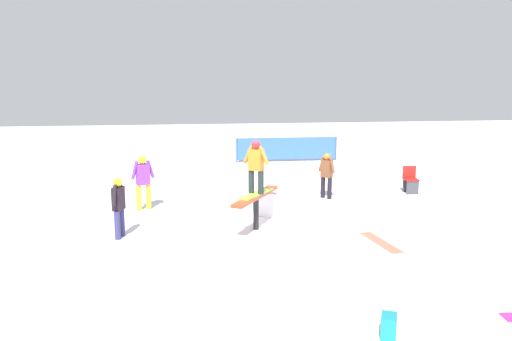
{
  "coord_description": "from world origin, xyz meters",
  "views": [
    {
      "loc": [
        11.83,
        -1.73,
        3.68
      ],
      "look_at": [
        0.0,
        0.0,
        1.49
      ],
      "focal_mm": 35.0,
      "sensor_mm": 36.0,
      "label": 1
    }
  ],
  "objects": [
    {
      "name": "bystander_brown",
      "position": [
        -2.97,
        2.66,
        0.8
      ],
      "size": [
        0.55,
        0.45,
        1.43
      ],
      "rotation": [
        0.0,
        0.0,
        3.79
      ],
      "color": "black",
      "rests_on": "ground"
    },
    {
      "name": "loose_snowboard_white",
      "position": [
        4.75,
        -0.74,
        0.01
      ],
      "size": [
        0.49,
        1.51,
        0.02
      ],
      "primitive_type": "cube",
      "rotation": [
        0.0,
        0.0,
        1.72
      ],
      "color": "white",
      "rests_on": "ground"
    },
    {
      "name": "folding_chair",
      "position": [
        -3.29,
        5.61,
        0.41
      ],
      "size": [
        0.48,
        0.48,
        0.88
      ],
      "rotation": [
        0.0,
        0.0,
        1.47
      ],
      "color": "#3F3F44",
      "rests_on": "ground"
    },
    {
      "name": "snow_kicker_ramp",
      "position": [
        -1.69,
        1.03,
        0.34
      ],
      "size": [
        2.32,
        2.22,
        0.67
      ],
      "primitive_type": "cube",
      "rotation": [
        0.0,
        0.0,
        -0.55
      ],
      "color": "white",
      "rests_on": "ground"
    },
    {
      "name": "bystander_purple",
      "position": [
        -2.36,
        -2.9,
        0.87
      ],
      "size": [
        0.32,
        0.67,
        1.56
      ],
      "rotation": [
        0.0,
        0.0,
        5.04
      ],
      "color": "gold",
      "rests_on": "ground"
    },
    {
      "name": "ground_plane",
      "position": [
        0.0,
        0.0,
        0.0
      ],
      "size": [
        60.0,
        60.0,
        0.0
      ],
      "primitive_type": "plane",
      "color": "white"
    },
    {
      "name": "rail_feature",
      "position": [
        0.0,
        0.0,
        0.75
      ],
      "size": [
        2.13,
        1.44,
        0.89
      ],
      "rotation": [
        0.0,
        0.0,
        -0.55
      ],
      "color": "black",
      "rests_on": "ground"
    },
    {
      "name": "safety_fence",
      "position": [
        -10.14,
        2.9,
        0.6
      ],
      "size": [
        0.1,
        4.64,
        1.1
      ],
      "rotation": [
        0.0,
        0.0,
        4.7
      ],
      "color": "blue",
      "rests_on": "ground"
    },
    {
      "name": "main_rider_on_rail",
      "position": [
        0.0,
        0.0,
        1.55
      ],
      "size": [
        1.28,
        1.03,
        1.34
      ],
      "rotation": [
        0.0,
        0.0,
        -0.62
      ],
      "color": "#96CC3B",
      "rests_on": "rail_feature"
    },
    {
      "name": "backpack_on_snow",
      "position": [
        5.51,
        1.13,
        0.17
      ],
      "size": [
        0.36,
        0.33,
        0.34
      ],
      "primitive_type": "cube",
      "rotation": [
        0.0,
        0.0,
        2.71
      ],
      "color": "teal",
      "rests_on": "ground"
    },
    {
      "name": "bystander_black",
      "position": [
        0.18,
        -3.27,
        0.8
      ],
      "size": [
        0.64,
        0.29,
        1.43
      ],
      "rotation": [
        0.0,
        0.0,
        6.02
      ],
      "color": "navy",
      "rests_on": "ground"
    },
    {
      "name": "loose_snowboard_coral",
      "position": [
        1.45,
        2.67,
        0.01
      ],
      "size": [
        1.54,
        0.47,
        0.02
      ],
      "primitive_type": "cube",
      "rotation": [
        0.0,
        0.0,
        3.27
      ],
      "color": "#F66D52",
      "rests_on": "ground"
    }
  ]
}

